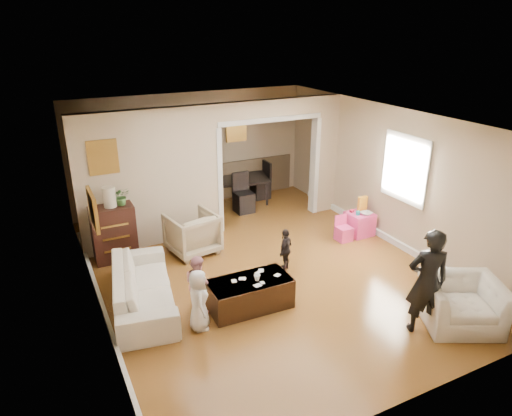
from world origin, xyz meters
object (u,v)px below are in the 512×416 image
table_lamp (109,197)px  play_table (359,224)px  dresser (114,233)px  adult_person (427,282)px  coffee_table (250,294)px  child_kneel_b (198,283)px  child_kneel_a (199,300)px  child_toddler (286,250)px  sofa (143,287)px  cyan_cup (358,213)px  armchair_back (192,233)px  armchair_front (461,303)px  dining_table (232,191)px  coffee_cup (257,278)px

table_lamp → play_table: bearing=-13.5°
dresser → adult_person: (3.39, -4.03, 0.26)m
coffee_table → child_kneel_b: size_ratio=1.39×
dresser → child_kneel_a: (0.65, -2.61, -0.06)m
child_toddler → sofa: bearing=-38.6°
sofa → table_lamp: bearing=12.8°
adult_person → coffee_table: bearing=-16.1°
cyan_cup → child_toddler: 2.05m
adult_person → child_toddler: size_ratio=1.99×
cyan_cup → table_lamp: bearing=165.6°
child_kneel_b → armchair_back: bearing=-34.8°
coffee_table → adult_person: (1.89, -1.57, 0.54)m
armchair_back → dresser: (-1.34, 0.36, 0.12)m
cyan_cup → child_toddler: child_toddler is taller
coffee_table → play_table: bearing=23.4°
play_table → cyan_cup: (-0.10, -0.05, 0.27)m
sofa → play_table: bearing=-72.9°
sofa → child_kneel_a: child_kneel_a is taller
dresser → cyan_cup: dresser is taller
armchair_front → child_toddler: size_ratio=1.34×
play_table → dining_table: 3.20m
coffee_cup → child_kneel_a: 0.96m
adult_person → child_kneel_a: size_ratio=1.71×
sofa → armchair_front: (3.89, -2.47, 0.02)m
coffee_cup → child_kneel_b: (-0.80, 0.35, -0.06)m
dresser → play_table: dresser is taller
armchair_back → adult_person: bearing=109.6°
dining_table → cyan_cup: bearing=-48.9°
dresser → armchair_front: bearing=-46.3°
table_lamp → child_kneel_a: bearing=-76.1°
armchair_back → coffee_cup: bearing=87.2°
armchair_front → adult_person: (-0.59, 0.14, 0.43)m
table_lamp → child_toddler: bearing=-33.9°
coffee_table → cyan_cup: cyan_cup is taller
sofa → child_kneel_a: bearing=-139.1°
sofa → child_toddler: (2.46, -0.02, 0.07)m
child_kneel_a → coffee_cup: bearing=-72.1°
table_lamp → dining_table: (3.04, 1.67, -0.91)m
table_lamp → armchair_front: bearing=-46.3°
table_lamp → child_kneel_a: table_lamp is taller
armchair_back → coffee_cup: size_ratio=8.85×
armchair_front → dining_table: bearing=126.0°
adult_person → child_kneel_b: (-2.59, 1.87, -0.33)m
dresser → cyan_cup: 4.66m
armchair_back → play_table: 3.37m
play_table → dresser: bearing=166.5°
dining_table → child_kneel_b: bearing=-106.7°
play_table → adult_person: bearing=-112.8°
dining_table → child_toddler: 3.42m
cyan_cup → child_kneel_b: bearing=-164.9°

